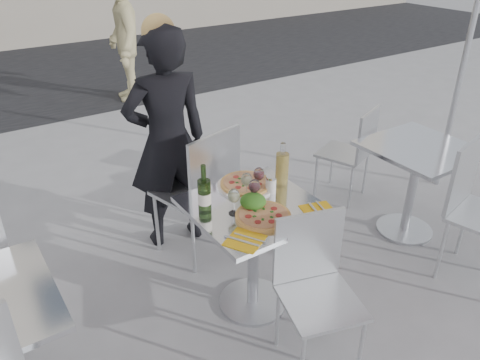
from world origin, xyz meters
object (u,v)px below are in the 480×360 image
side_chair_rfar (354,147)px  wineglass_red_b (259,175)px  side_table_right (416,172)px  pizza_far (246,184)px  napkin_right (319,211)px  pizza_near (263,216)px  pedestrian_b (119,32)px  wine_bottle (204,194)px  chair_far (203,185)px  chair_near (315,279)px  carafe (282,169)px  wineglass_red_a (254,187)px  main_table (254,235)px  wineglass_white_a (234,197)px  wineglass_white_b (247,180)px  woman_diner (167,142)px  salad_plate (253,202)px  sugar_shaker (271,184)px  side_chair_rnear (477,201)px  napkin_left (245,240)px

side_chair_rfar → wineglass_red_b: wineglass_red_b is taller
side_table_right → pizza_far: (-1.41, 0.21, 0.23)m
napkin_right → pizza_near: bearing=173.4°
pedestrian_b → wine_bottle: 4.45m
chair_far → chair_near: 1.11m
carafe → wineglass_red_a: carafe is taller
main_table → wineglass_red_b: wineglass_red_b is taller
wineglass_white_a → wineglass_red_b: 0.30m
wineglass_white_a → wineglass_white_b: same height
side_table_right → wineglass_red_a: size_ratio=4.76×
pizza_near → wine_bottle: 0.35m
side_chair_rfar → woman_diner: woman_diner is taller
chair_far → wineglass_red_b: (0.12, -0.49, 0.26)m
side_chair_rfar → salad_plate: 1.67m
pizza_near → sugar_shaker: bearing=44.9°
sugar_shaker → side_chair_rfar: bearing=22.8°
side_chair_rnear → wineglass_white_a: size_ratio=6.20×
wineglass_red_b → pizza_far: bearing=112.8°
pedestrian_b → wineglass_red_a: size_ratio=11.76×
side_chair_rnear → sugar_shaker: (-1.24, 0.62, 0.22)m
chair_near → wineglass_red_b: wineglass_red_b is taller
main_table → wineglass_red_a: size_ratio=4.76×
pizza_far → wineglass_white_b: size_ratio=2.26×
woman_diner → wineglass_white_b: size_ratio=10.48×
carafe → pizza_far: bearing=148.4°
salad_plate → wineglass_red_a: size_ratio=1.40×
pizza_near → wineglass_red_a: size_ratio=1.99×
side_table_right → wineglass_red_a: wineglass_red_a is taller
wineglass_white_b → napkin_left: bearing=-125.5°
woman_diner → napkin_right: 1.26m
napkin_left → sugar_shaker: bearing=8.6°
pizza_far → napkin_left: (-0.33, -0.47, -0.01)m
woman_diner → wine_bottle: bearing=86.1°
carafe → wineglass_white_b: (-0.25, 0.01, -0.01)m
main_table → chair_far: bearing=89.9°
pizza_near → wine_bottle: wine_bottle is taller
pizza_near → carafe: 0.40m
side_chair_rnear → woman_diner: size_ratio=0.59×
woman_diner → carafe: woman_diner is taller
side_table_right → napkin_left: size_ratio=3.05×
side_table_right → salad_plate: salad_plate is taller
carafe → chair_far: bearing=117.8°
chair_near → wineglass_red_a: wineglass_red_a is taller
side_chair_rnear → wineglass_white_a: side_chair_rnear is taller
side_chair_rnear → wineglass_red_b: (-1.29, 0.68, 0.28)m
pedestrian_b → salad_plate: bearing=0.8°
chair_near → napkin_left: 0.44m
chair_far → pedestrian_b: 3.89m
chair_near → napkin_left: bearing=158.4°
pizza_far → wine_bottle: size_ratio=1.21×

